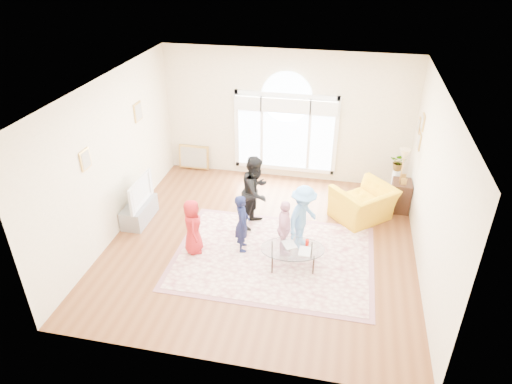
% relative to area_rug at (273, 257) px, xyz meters
% --- Properties ---
extents(ground, '(6.00, 6.00, 0.00)m').
position_rel_area_rug_xyz_m(ground, '(-0.31, 0.40, -0.01)').
color(ground, brown).
rests_on(ground, ground).
extents(room_shell, '(6.00, 6.00, 6.00)m').
position_rel_area_rug_xyz_m(room_shell, '(-0.30, 3.23, 1.56)').
color(room_shell, beige).
rests_on(room_shell, ground).
extents(area_rug, '(3.60, 2.60, 0.02)m').
position_rel_area_rug_xyz_m(area_rug, '(0.00, 0.00, 0.00)').
color(area_rug, beige).
rests_on(area_rug, ground).
extents(rug_border, '(3.80, 2.80, 0.01)m').
position_rel_area_rug_xyz_m(rug_border, '(-0.00, 0.00, -0.00)').
color(rug_border, '#976067').
rests_on(rug_border, ground).
extents(tv_console, '(0.45, 1.00, 0.42)m').
position_rel_area_rug_xyz_m(tv_console, '(-3.06, 0.70, 0.20)').
color(tv_console, gray).
rests_on(tv_console, ground).
extents(television, '(0.17, 1.05, 0.60)m').
position_rel_area_rug_xyz_m(television, '(-3.06, 0.70, 0.71)').
color(television, black).
rests_on(television, tv_console).
extents(coffee_table, '(1.29, 0.95, 0.54)m').
position_rel_area_rug_xyz_m(coffee_table, '(0.39, -0.21, 0.39)').
color(coffee_table, silver).
rests_on(coffee_table, ground).
extents(armchair, '(1.56, 1.55, 0.76)m').
position_rel_area_rug_xyz_m(armchair, '(1.65, 1.75, 0.37)').
color(armchair, yellow).
rests_on(armchair, ground).
extents(side_cabinet, '(0.40, 0.50, 0.70)m').
position_rel_area_rug_xyz_m(side_cabinet, '(2.47, 2.30, 0.34)').
color(side_cabinet, black).
rests_on(side_cabinet, ground).
extents(floor_lamp, '(0.29, 0.29, 1.51)m').
position_rel_area_rug_xyz_m(floor_lamp, '(2.39, 2.23, 1.27)').
color(floor_lamp, black).
rests_on(floor_lamp, ground).
extents(plant_pedestal, '(0.20, 0.20, 0.70)m').
position_rel_area_rug_xyz_m(plant_pedestal, '(2.39, 2.87, 0.34)').
color(plant_pedestal, white).
rests_on(plant_pedestal, ground).
extents(potted_plant, '(0.46, 0.43, 0.41)m').
position_rel_area_rug_xyz_m(potted_plant, '(2.39, 2.87, 0.90)').
color(potted_plant, '#33722D').
rests_on(potted_plant, plant_pedestal).
extents(leaning_picture, '(0.80, 0.14, 0.62)m').
position_rel_area_rug_xyz_m(leaning_picture, '(-2.69, 3.30, -0.01)').
color(leaning_picture, tan).
rests_on(leaning_picture, ground).
extents(child_red, '(0.51, 0.63, 1.12)m').
position_rel_area_rug_xyz_m(child_red, '(-1.55, -0.13, 0.57)').
color(child_red, '#A5191D').
rests_on(child_red, area_rug).
extents(child_navy, '(0.38, 0.49, 1.20)m').
position_rel_area_rug_xyz_m(child_navy, '(-0.64, 0.13, 0.61)').
color(child_navy, '#13183C').
rests_on(child_navy, area_rug).
extents(child_black, '(0.80, 0.91, 1.57)m').
position_rel_area_rug_xyz_m(child_black, '(-0.57, 1.05, 0.80)').
color(child_black, black).
rests_on(child_black, area_rug).
extents(child_pink, '(0.30, 0.69, 1.16)m').
position_rel_area_rug_xyz_m(child_pink, '(0.17, 0.14, 0.59)').
color(child_pink, '#F9ADCA').
rests_on(child_pink, area_rug).
extents(child_blue, '(0.81, 1.00, 1.35)m').
position_rel_area_rug_xyz_m(child_blue, '(0.49, 0.44, 0.68)').
color(child_blue, '#629FDE').
rests_on(child_blue, area_rug).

